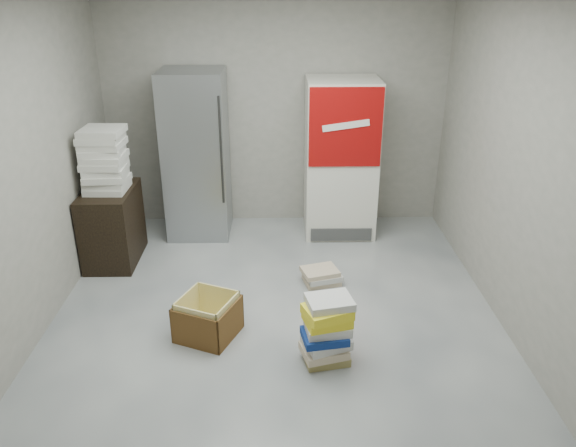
# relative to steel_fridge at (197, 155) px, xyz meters

# --- Properties ---
(ground) EXTENTS (5.00, 5.00, 0.00)m
(ground) POSITION_rel_steel_fridge_xyz_m (0.90, -2.13, -0.95)
(ground) COLOR #B2B3AE
(ground) RESTS_ON ground
(room_shell) EXTENTS (4.04, 5.04, 2.82)m
(room_shell) POSITION_rel_steel_fridge_xyz_m (0.90, -2.13, 0.85)
(room_shell) COLOR #9E978E
(room_shell) RESTS_ON ground
(steel_fridge) EXTENTS (0.70, 0.72, 1.90)m
(steel_fridge) POSITION_rel_steel_fridge_xyz_m (0.00, 0.00, 0.00)
(steel_fridge) COLOR #9EA1A6
(steel_fridge) RESTS_ON ground
(coke_cooler) EXTENTS (0.80, 0.73, 1.80)m
(coke_cooler) POSITION_rel_steel_fridge_xyz_m (1.65, -0.01, -0.05)
(coke_cooler) COLOR silver
(coke_cooler) RESTS_ON ground
(wood_shelf) EXTENTS (0.50, 0.80, 0.80)m
(wood_shelf) POSITION_rel_steel_fridge_xyz_m (-0.83, -0.73, -0.55)
(wood_shelf) COLOR black
(wood_shelf) RESTS_ON ground
(supply_box_stack) EXTENTS (0.44, 0.45, 0.65)m
(supply_box_stack) POSITION_rel_steel_fridge_xyz_m (-0.82, -0.73, 0.17)
(supply_box_stack) COLOR silver
(supply_box_stack) RESTS_ON wood_shelf
(phonebook_stack_main) EXTENTS (0.43, 0.39, 0.57)m
(phonebook_stack_main) POSITION_rel_steel_fridge_xyz_m (1.30, -2.52, -0.67)
(phonebook_stack_main) COLOR #94854C
(phonebook_stack_main) RESTS_ON ground
(phonebook_stack_side) EXTENTS (0.43, 0.36, 0.16)m
(phonebook_stack_side) POSITION_rel_steel_fridge_xyz_m (1.36, -1.28, -0.87)
(phonebook_stack_side) COLOR beige
(phonebook_stack_side) RESTS_ON ground
(cardboard_box) EXTENTS (0.60, 0.60, 0.37)m
(cardboard_box) POSITION_rel_steel_fridge_xyz_m (0.33, -2.15, -0.80)
(cardboard_box) COLOR gold
(cardboard_box) RESTS_ON ground
(bucket_lid) EXTENTS (0.37, 0.37, 0.08)m
(bucket_lid) POSITION_rel_steel_fridge_xyz_m (0.15, -1.77, -0.91)
(bucket_lid) COLOR yellow
(bucket_lid) RESTS_ON ground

